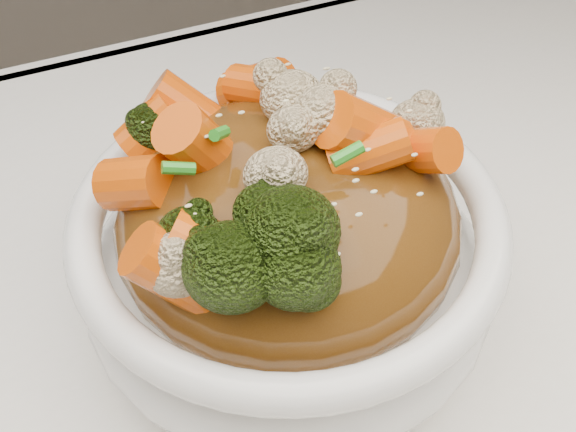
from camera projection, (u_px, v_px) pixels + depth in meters
name	position (u px, v px, depth m)	size (l,w,h in m)	color
tablecloth	(268.00, 421.00, 0.39)	(1.20, 0.80, 0.04)	white
bowl	(288.00, 259.00, 0.39)	(0.24, 0.24, 0.09)	white
sauce_base	(288.00, 220.00, 0.37)	(0.19, 0.19, 0.10)	#532F0E
carrots	(288.00, 120.00, 0.32)	(0.19, 0.19, 0.05)	#DB5207
broccoli	(288.00, 122.00, 0.32)	(0.19, 0.19, 0.05)	black
cauliflower	(288.00, 125.00, 0.32)	(0.19, 0.19, 0.04)	beige
scallions	(288.00, 118.00, 0.32)	(0.14, 0.14, 0.02)	#27871F
sesame_seeds	(288.00, 118.00, 0.32)	(0.17, 0.17, 0.01)	beige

